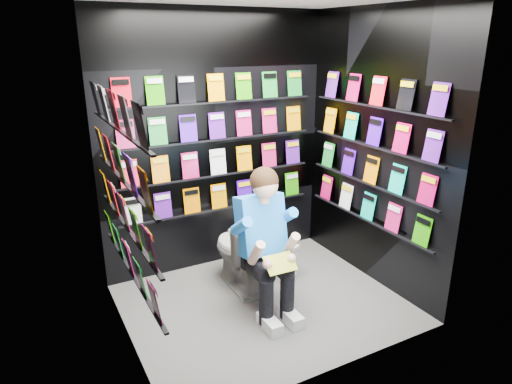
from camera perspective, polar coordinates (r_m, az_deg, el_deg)
floor at (r=4.31m, az=0.98°, el=-13.80°), size 2.40×2.40×0.00m
wall_back at (r=4.64m, az=-4.99°, el=6.02°), size 2.40×0.04×2.60m
wall_front at (r=2.98m, az=10.53°, el=-1.49°), size 2.40×0.04×2.60m
wall_left at (r=3.37m, az=-16.99°, el=0.39°), size 0.04×2.00×2.60m
wall_right at (r=4.46m, az=14.70°, el=4.97°), size 0.04×2.00×2.60m
comics_back at (r=4.61m, az=-4.84°, el=6.01°), size 2.10×0.06×1.37m
comics_left at (r=3.38m, az=-16.50°, el=0.55°), size 0.06×1.70×1.37m
comics_right at (r=4.44m, az=14.42°, el=4.99°), size 0.06×1.70×1.37m
toilet at (r=4.41m, az=-1.96°, el=-7.48°), size 0.44×0.76×0.73m
longbox at (r=4.74m, az=2.39°, el=-8.44°), size 0.36×0.47×0.31m
longbox_lid at (r=4.66m, az=2.42°, el=-6.58°), size 0.39×0.49×0.03m
reader at (r=3.93m, az=0.44°, el=-4.25°), size 0.56×0.80×1.44m
held_comic at (r=3.74m, az=3.03°, el=-8.89°), size 0.26×0.16×0.11m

